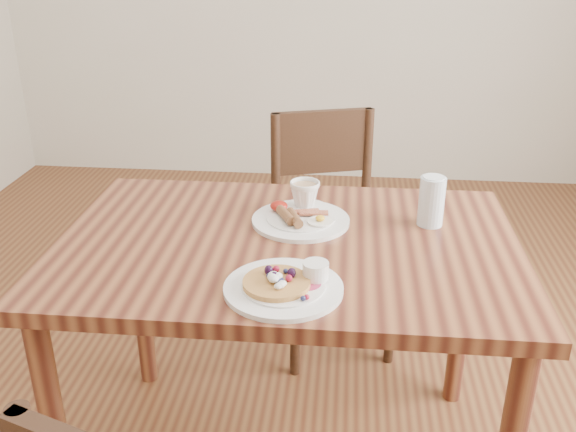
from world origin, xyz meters
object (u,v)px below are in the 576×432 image
object	(u,v)px
dining_table	(288,274)
teacup_saucer	(305,197)
breakfast_plate	(299,219)
chair_far	(329,221)
pancake_plate	(285,285)
water_glass	(431,201)

from	to	relation	value
dining_table	teacup_saucer	world-z (taller)	teacup_saucer
dining_table	teacup_saucer	xyz separation A→B (m)	(0.03, 0.20, 0.14)
dining_table	breakfast_plate	bearing A→B (deg)	80.24
chair_far	breakfast_plate	world-z (taller)	chair_far
pancake_plate	water_glass	bearing A→B (deg)	47.32
chair_far	pancake_plate	distance (m)	0.99
chair_far	pancake_plate	bearing A→B (deg)	68.77
pancake_plate	breakfast_plate	distance (m)	0.37
pancake_plate	water_glass	xyz separation A→B (m)	(0.36, 0.39, 0.05)
breakfast_plate	pancake_plate	bearing A→B (deg)	-90.15
water_glass	dining_table	bearing A→B (deg)	-159.92
teacup_saucer	water_glass	xyz separation A→B (m)	(0.35, -0.06, 0.03)
dining_table	breakfast_plate	world-z (taller)	breakfast_plate
water_glass	teacup_saucer	bearing A→B (deg)	169.83
breakfast_plate	water_glass	world-z (taller)	water_glass
dining_table	breakfast_plate	size ratio (longest dim) A/B	4.44
dining_table	chair_far	bearing A→B (deg)	82.86
teacup_saucer	water_glass	distance (m)	0.36
dining_table	teacup_saucer	distance (m)	0.25
pancake_plate	chair_far	bearing A→B (deg)	85.87
teacup_saucer	water_glass	bearing A→B (deg)	-10.17
breakfast_plate	water_glass	size ratio (longest dim) A/B	1.97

